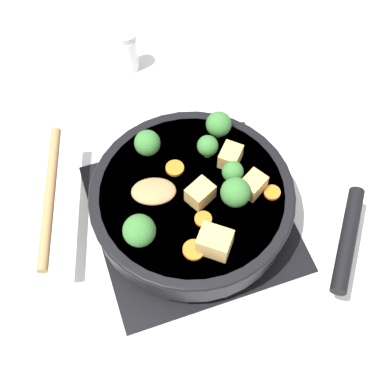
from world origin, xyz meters
name	(u,v)px	position (x,y,z in m)	size (l,w,h in m)	color
ground_plane	(192,218)	(0.00, 0.00, 0.00)	(2.40, 2.40, 0.00)	silver
front_burner_grate	(192,214)	(0.00, 0.00, 0.01)	(0.31, 0.31, 0.03)	black
skillet_pan	(193,201)	(0.00, 0.00, 0.06)	(0.38, 0.41, 0.06)	black
wooden_spoon	(94,194)	(-0.04, -0.14, 0.09)	(0.24, 0.23, 0.02)	#A87A4C
tofu_cube_center_large	(230,156)	(-0.03, 0.07, 0.10)	(0.04, 0.03, 0.03)	tan
tofu_cube_near_handle	(253,185)	(0.03, 0.09, 0.10)	(0.04, 0.03, 0.03)	tan
tofu_cube_east_chunk	(200,194)	(0.01, 0.01, 0.10)	(0.04, 0.03, 0.03)	tan
tofu_cube_west_chunk	(216,242)	(0.10, 0.00, 0.10)	(0.05, 0.04, 0.04)	tan
broccoli_floret_near_spoon	(147,143)	(-0.09, -0.04, 0.11)	(0.04, 0.04, 0.05)	#709956
broccoli_floret_center_top	(208,146)	(-0.06, 0.05, 0.11)	(0.03, 0.03, 0.04)	#709956
broccoli_floret_east_rim	(219,124)	(-0.09, 0.08, 0.11)	(0.04, 0.04, 0.05)	#709956
broccoli_floret_west_rim	(236,192)	(0.04, 0.05, 0.11)	(0.04, 0.04, 0.05)	#709956
broccoli_floret_north_edge	(233,173)	(0.00, 0.06, 0.11)	(0.03, 0.03, 0.04)	#709956
broccoli_floret_south_cluster	(139,231)	(0.05, -0.10, 0.11)	(0.05, 0.05, 0.05)	#709956
carrot_slice_orange_thin	(175,168)	(-0.05, -0.01, 0.09)	(0.03, 0.03, 0.01)	orange
carrot_slice_near_center	(201,220)	(0.05, 0.00, 0.09)	(0.03, 0.03, 0.01)	orange
carrot_slice_edge_slice	(272,193)	(0.04, 0.11, 0.09)	(0.03, 0.03, 0.01)	orange
carrot_slice_under_broccoli	(194,250)	(0.09, -0.03, 0.09)	(0.03, 0.03, 0.01)	orange
salt_shaker	(128,52)	(-0.36, -0.01, 0.04)	(0.04, 0.04, 0.09)	white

